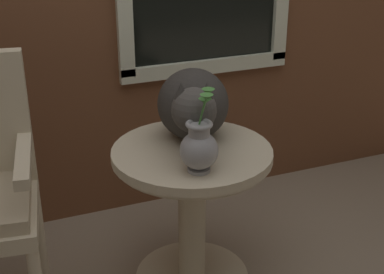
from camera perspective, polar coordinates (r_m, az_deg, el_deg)
The scene contains 3 objects.
wicker_side_table at distance 2.15m, azimuth 0.00°, elevation -5.83°, with size 0.61×0.61×0.61m.
cat at distance 2.09m, azimuth 0.11°, elevation 3.36°, with size 0.36×0.58×0.29m.
pewter_vase_with_ivy at distance 1.86m, azimuth 0.76°, elevation -0.95°, with size 0.13×0.13×0.29m.
Camera 1 is at (-0.62, -1.66, 1.48)m, focal length 51.37 mm.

